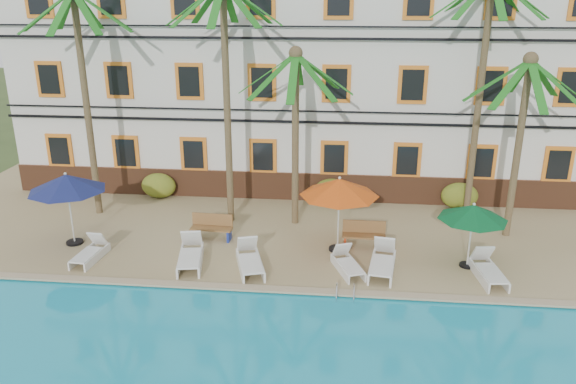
# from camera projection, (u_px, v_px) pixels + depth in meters

# --- Properties ---
(ground) EXTENTS (100.00, 100.00, 0.00)m
(ground) POSITION_uv_depth(u_px,v_px,m) (280.00, 283.00, 17.78)
(ground) COLOR #384C23
(ground) RESTS_ON ground
(pool_deck) EXTENTS (30.00, 12.00, 0.25)m
(pool_deck) POSITION_uv_depth(u_px,v_px,m) (294.00, 219.00, 22.42)
(pool_deck) COLOR tan
(pool_deck) RESTS_ON ground
(pool_coping) EXTENTS (30.00, 0.35, 0.06)m
(pool_coping) POSITION_uv_depth(u_px,v_px,m) (276.00, 289.00, 16.84)
(pool_coping) COLOR tan
(pool_coping) RESTS_ON pool_deck
(hotel_building) EXTENTS (25.40, 6.44, 10.22)m
(hotel_building) POSITION_uv_depth(u_px,v_px,m) (304.00, 70.00, 25.33)
(hotel_building) COLOR silver
(hotel_building) RESTS_ON pool_deck
(palm_a) EXTENTS (4.12, 4.12, 8.76)m
(palm_a) POSITION_uv_depth(u_px,v_px,m) (83.00, 74.00, 20.93)
(palm_a) COLOR brown
(palm_a) RESTS_ON pool_deck
(palm_b) EXTENTS (4.12, 4.12, 9.03)m
(palm_b) POSITION_uv_depth(u_px,v_px,m) (226.00, 73.00, 20.14)
(palm_b) COLOR brown
(palm_b) RESTS_ON pool_deck
(palm_c) EXTENTS (4.12, 4.12, 6.69)m
(palm_c) POSITION_uv_depth(u_px,v_px,m) (295.00, 112.00, 20.35)
(palm_c) COLOR brown
(palm_c) RESTS_ON pool_deck
(palm_d) EXTENTS (4.12, 4.12, 9.26)m
(palm_d) POSITION_uv_depth(u_px,v_px,m) (483.00, 68.00, 20.55)
(palm_d) COLOR brown
(palm_d) RESTS_ON pool_deck
(palm_e) EXTENTS (4.12, 4.12, 6.60)m
(palm_e) POSITION_uv_depth(u_px,v_px,m) (522.00, 120.00, 19.25)
(palm_e) COLOR brown
(palm_e) RESTS_ON pool_deck
(shrub_left) EXTENTS (1.50, 0.90, 1.10)m
(shrub_left) POSITION_uv_depth(u_px,v_px,m) (159.00, 186.00, 24.27)
(shrub_left) COLOR #215D1A
(shrub_left) RESTS_ON pool_deck
(shrub_mid) EXTENTS (1.50, 0.90, 1.10)m
(shrub_mid) POSITION_uv_depth(u_px,v_px,m) (332.00, 191.00, 23.56)
(shrub_mid) COLOR #215D1A
(shrub_mid) RESTS_ON pool_deck
(shrub_right) EXTENTS (1.50, 0.90, 1.10)m
(shrub_right) POSITION_uv_depth(u_px,v_px,m) (459.00, 196.00, 23.06)
(shrub_right) COLOR #215D1A
(shrub_right) RESTS_ON pool_deck
(umbrella_blue) EXTENTS (2.66, 2.66, 2.66)m
(umbrella_blue) POSITION_uv_depth(u_px,v_px,m) (67.00, 183.00, 19.24)
(umbrella_blue) COLOR black
(umbrella_blue) RESTS_ON pool_deck
(umbrella_red) EXTENTS (2.69, 2.69, 2.68)m
(umbrella_red) POSITION_uv_depth(u_px,v_px,m) (339.00, 188.00, 18.72)
(umbrella_red) COLOR black
(umbrella_red) RESTS_ON pool_deck
(umbrella_green) EXTENTS (2.21, 2.21, 2.22)m
(umbrella_green) POSITION_uv_depth(u_px,v_px,m) (473.00, 213.00, 17.70)
(umbrella_green) COLOR black
(umbrella_green) RESTS_ON pool_deck
(lounger_a) EXTENTS (0.75, 1.75, 0.81)m
(lounger_a) POSITION_uv_depth(u_px,v_px,m) (90.00, 252.00, 18.70)
(lounger_a) COLOR white
(lounger_a) RESTS_ON pool_deck
(lounger_b) EXTENTS (1.10, 2.16, 0.98)m
(lounger_b) POSITION_uv_depth(u_px,v_px,m) (190.00, 255.00, 18.39)
(lounger_b) COLOR white
(lounger_b) RESTS_ON pool_deck
(lounger_c) EXTENTS (1.26, 2.12, 0.95)m
(lounger_c) POSITION_uv_depth(u_px,v_px,m) (250.00, 260.00, 18.05)
(lounger_c) COLOR white
(lounger_c) RESTS_ON pool_deck
(lounger_d) EXTENTS (1.16, 1.79, 0.80)m
(lounger_d) POSITION_uv_depth(u_px,v_px,m) (348.00, 264.00, 17.94)
(lounger_d) COLOR white
(lounger_d) RESTS_ON pool_deck
(lounger_e) EXTENTS (1.02, 2.15, 0.98)m
(lounger_e) POSITION_uv_depth(u_px,v_px,m) (383.00, 262.00, 17.91)
(lounger_e) COLOR white
(lounger_e) RESTS_ON pool_deck
(lounger_f) EXTENTS (0.90, 1.96, 0.89)m
(lounger_f) POSITION_uv_depth(u_px,v_px,m) (488.00, 270.00, 17.47)
(lounger_f) COLOR white
(lounger_f) RESTS_ON pool_deck
(bench_left) EXTENTS (1.52, 0.56, 0.93)m
(bench_left) POSITION_uv_depth(u_px,v_px,m) (212.00, 227.00, 20.22)
(bench_left) COLOR olive
(bench_left) RESTS_ON pool_deck
(bench_right) EXTENTS (1.50, 0.49, 0.93)m
(bench_right) POSITION_uv_depth(u_px,v_px,m) (364.00, 234.00, 19.61)
(bench_right) COLOR olive
(bench_right) RESTS_ON pool_deck
(pool_ladder) EXTENTS (0.54, 0.74, 0.74)m
(pool_ladder) POSITION_uv_depth(u_px,v_px,m) (345.00, 295.00, 16.56)
(pool_ladder) COLOR silver
(pool_ladder) RESTS_ON ground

